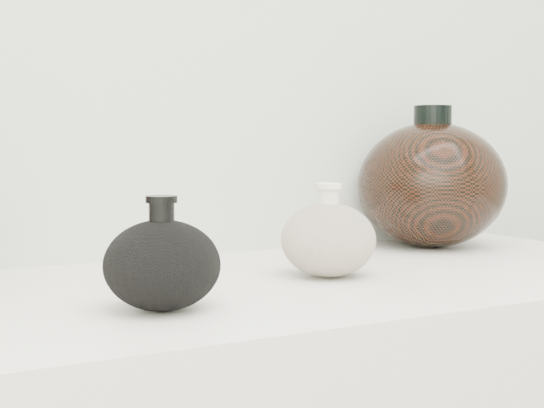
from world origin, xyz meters
TOP-DOWN VIEW (x-y plane):
  - black_gourd_vase at (-0.19, 0.85)m, footprint 0.15×0.15m
  - cream_gourd_vase at (0.07, 0.94)m, footprint 0.13×0.13m
  - right_round_pot at (0.37, 1.10)m, footprint 0.30×0.30m

SIDE VIEW (x-z plane):
  - black_gourd_vase at x=-0.19m, z-range 0.89..1.01m
  - cream_gourd_vase at x=0.07m, z-range 0.89..1.01m
  - right_round_pot at x=0.37m, z-range 0.89..1.12m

